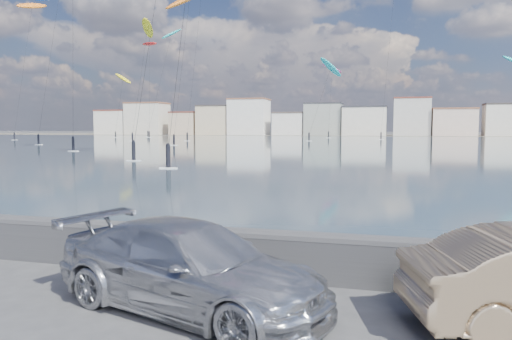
{
  "coord_description": "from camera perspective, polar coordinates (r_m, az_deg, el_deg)",
  "views": [
    {
      "loc": [
        4.08,
        -7.29,
        3.21
      ],
      "look_at": [
        1.0,
        4.0,
        2.2
      ],
      "focal_mm": 35.0,
      "sensor_mm": 36.0,
      "label": 1
    }
  ],
  "objects": [
    {
      "name": "ground",
      "position": [
        8.95,
        -13.57,
        -16.22
      ],
      "size": [
        700.0,
        700.0,
        0.0
      ],
      "primitive_type": "plane",
      "color": "#333335",
      "rests_on": "ground"
    },
    {
      "name": "seawall",
      "position": [
        11.11,
        -6.83,
        -8.79
      ],
      "size": [
        400.0,
        0.36,
        1.08
      ],
      "color": "#28282B",
      "rests_on": "ground"
    },
    {
      "name": "car_silver",
      "position": [
        8.96,
        -7.55,
        -10.93
      ],
      "size": [
        5.69,
        3.67,
        1.53
      ],
      "primitive_type": "imported",
      "rotation": [
        0.0,
        0.0,
        1.26
      ],
      "color": "#B5B7BC",
      "rests_on": "ground"
    },
    {
      "name": "kitesurfer_19",
      "position": [
        164.71,
        8.69,
        11.3
      ],
      "size": [
        7.08,
        19.01,
        23.58
      ],
      "color": "#E5338C",
      "rests_on": "ground"
    },
    {
      "name": "kitesurfer_15",
      "position": [
        151.5,
        -24.24,
        16.65
      ],
      "size": [
        5.39,
        17.33,
        37.69
      ],
      "color": "orange",
      "rests_on": "ground"
    },
    {
      "name": "far_shore_strip",
      "position": [
        207.36,
        14.14,
        3.89
      ],
      "size": [
        500.0,
        60.0,
        0.0
      ],
      "primitive_type": "cube",
      "color": "#4C473D",
      "rests_on": "ground"
    },
    {
      "name": "kitesurfer_3",
      "position": [
        134.66,
        -12.3,
        15.4
      ],
      "size": [
        6.02,
        18.76,
        30.63
      ],
      "color": "yellow",
      "rests_on": "ground"
    },
    {
      "name": "kitesurfer_7",
      "position": [
        167.91,
        -14.96,
        10.01
      ],
      "size": [
        9.03,
        12.95,
        21.29
      ],
      "color": "yellow",
      "rests_on": "ground"
    },
    {
      "name": "far_buildings",
      "position": [
        193.33,
        14.49,
        5.6
      ],
      "size": [
        240.79,
        13.26,
        14.6
      ],
      "color": "silver",
      "rests_on": "ground"
    },
    {
      "name": "bay_water",
      "position": [
        98.93,
        12.89,
        2.95
      ],
      "size": [
        500.0,
        177.0,
        0.0
      ],
      "primitive_type": "cube",
      "color": "#2D484F",
      "rests_on": "ground"
    },
    {
      "name": "kitesurfer_4",
      "position": [
        180.7,
        -9.68,
        14.91
      ],
      "size": [
        6.7,
        17.71,
        37.91
      ],
      "color": "#19BFBF",
      "rests_on": "ground"
    },
    {
      "name": "kitesurfer_2",
      "position": [
        123.68,
        8.51,
        11.42
      ],
      "size": [
        7.68,
        12.33,
        20.07
      ],
      "color": "#19BFBF",
      "rests_on": "ground"
    },
    {
      "name": "kitesurfer_6",
      "position": [
        169.41,
        -12.08,
        13.75
      ],
      "size": [
        8.68,
        12.24,
        30.86
      ],
      "color": "red",
      "rests_on": "ground"
    }
  ]
}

